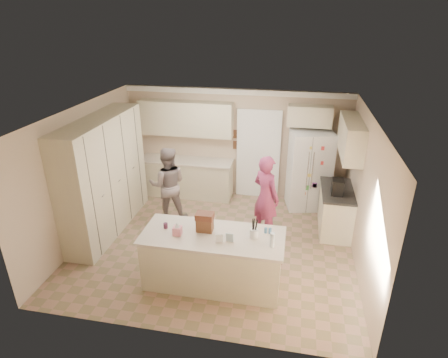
% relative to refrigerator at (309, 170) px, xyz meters
% --- Properties ---
extents(floor, '(5.20, 4.60, 0.02)m').
position_rel_refrigerator_xyz_m(floor, '(-1.74, -1.95, -0.91)').
color(floor, '#96715C').
rests_on(floor, ground).
extents(ceiling, '(5.20, 4.60, 0.02)m').
position_rel_refrigerator_xyz_m(ceiling, '(-1.74, -1.95, 1.71)').
color(ceiling, white).
rests_on(ceiling, wall_back).
extents(wall_back, '(5.20, 0.02, 2.60)m').
position_rel_refrigerator_xyz_m(wall_back, '(-1.74, 0.36, 0.40)').
color(wall_back, '#CCB396').
rests_on(wall_back, ground).
extents(wall_front, '(5.20, 0.02, 2.60)m').
position_rel_refrigerator_xyz_m(wall_front, '(-1.74, -4.26, 0.40)').
color(wall_front, '#CCB396').
rests_on(wall_front, ground).
extents(wall_left, '(0.02, 4.60, 2.60)m').
position_rel_refrigerator_xyz_m(wall_left, '(-4.35, -1.95, 0.40)').
color(wall_left, '#CCB396').
rests_on(wall_left, ground).
extents(wall_right, '(0.02, 4.60, 2.60)m').
position_rel_refrigerator_xyz_m(wall_right, '(0.87, -1.95, 0.40)').
color(wall_right, '#CCB396').
rests_on(wall_right, ground).
extents(crown_back, '(5.20, 0.08, 0.12)m').
position_rel_refrigerator_xyz_m(crown_back, '(-1.74, 0.31, 1.63)').
color(crown_back, white).
rests_on(crown_back, wall_back).
extents(pantry_bank, '(0.60, 2.60, 2.35)m').
position_rel_refrigerator_xyz_m(pantry_bank, '(-4.04, -1.75, 0.28)').
color(pantry_bank, beige).
rests_on(pantry_bank, floor).
extents(back_base_cab, '(2.20, 0.60, 0.88)m').
position_rel_refrigerator_xyz_m(back_base_cab, '(-2.89, 0.05, -0.46)').
color(back_base_cab, beige).
rests_on(back_base_cab, floor).
extents(back_countertop, '(2.24, 0.63, 0.04)m').
position_rel_refrigerator_xyz_m(back_countertop, '(-2.89, 0.04, 0.00)').
color(back_countertop, beige).
rests_on(back_countertop, back_base_cab).
extents(back_upper_cab, '(2.20, 0.35, 0.80)m').
position_rel_refrigerator_xyz_m(back_upper_cab, '(-2.89, 0.17, 1.00)').
color(back_upper_cab, beige).
rests_on(back_upper_cab, wall_back).
extents(doorway_opening, '(0.90, 0.06, 2.10)m').
position_rel_refrigerator_xyz_m(doorway_opening, '(-1.19, 0.33, 0.15)').
color(doorway_opening, black).
rests_on(doorway_opening, floor).
extents(doorway_casing, '(1.02, 0.03, 2.22)m').
position_rel_refrigerator_xyz_m(doorway_casing, '(-1.19, 0.29, 0.15)').
color(doorway_casing, white).
rests_on(doorway_casing, floor).
extents(wall_frame_upper, '(0.15, 0.02, 0.20)m').
position_rel_refrigerator_xyz_m(wall_frame_upper, '(-1.72, 0.32, 0.65)').
color(wall_frame_upper, brown).
rests_on(wall_frame_upper, wall_back).
extents(wall_frame_lower, '(0.15, 0.02, 0.20)m').
position_rel_refrigerator_xyz_m(wall_frame_lower, '(-1.72, 0.32, 0.38)').
color(wall_frame_lower, brown).
rests_on(wall_frame_lower, wall_back).
extents(refrigerator, '(1.02, 0.87, 1.80)m').
position_rel_refrigerator_xyz_m(refrigerator, '(0.00, 0.00, 0.00)').
color(refrigerator, white).
rests_on(refrigerator, floor).
extents(fridge_seam, '(0.02, 0.02, 1.78)m').
position_rel_refrigerator_xyz_m(fridge_seam, '(0.00, -0.35, 0.00)').
color(fridge_seam, gray).
rests_on(fridge_seam, refrigerator).
extents(fridge_dispenser, '(0.22, 0.03, 0.35)m').
position_rel_refrigerator_xyz_m(fridge_dispenser, '(-0.22, -0.37, 0.25)').
color(fridge_dispenser, black).
rests_on(fridge_dispenser, refrigerator).
extents(fridge_handle_l, '(0.02, 0.02, 0.85)m').
position_rel_refrigerator_xyz_m(fridge_handle_l, '(-0.05, -0.37, 0.15)').
color(fridge_handle_l, silver).
rests_on(fridge_handle_l, refrigerator).
extents(fridge_handle_r, '(0.02, 0.02, 0.85)m').
position_rel_refrigerator_xyz_m(fridge_handle_r, '(0.05, -0.37, 0.15)').
color(fridge_handle_r, silver).
rests_on(fridge_handle_r, refrigerator).
extents(over_fridge_cab, '(0.95, 0.35, 0.45)m').
position_rel_refrigerator_xyz_m(over_fridge_cab, '(-0.09, 0.17, 1.20)').
color(over_fridge_cab, beige).
rests_on(over_fridge_cab, wall_back).
extents(right_base_cab, '(0.60, 1.20, 0.88)m').
position_rel_refrigerator_xyz_m(right_base_cab, '(0.56, -0.95, -0.46)').
color(right_base_cab, beige).
rests_on(right_base_cab, floor).
extents(right_countertop, '(0.63, 1.24, 0.04)m').
position_rel_refrigerator_xyz_m(right_countertop, '(0.55, -0.95, 0.00)').
color(right_countertop, '#2D2B28').
rests_on(right_countertop, right_base_cab).
extents(right_upper_cab, '(0.35, 1.50, 0.70)m').
position_rel_refrigerator_xyz_m(right_upper_cab, '(0.68, -0.75, 1.05)').
color(right_upper_cab, beige).
rests_on(right_upper_cab, wall_right).
extents(coffee_maker, '(0.22, 0.28, 0.30)m').
position_rel_refrigerator_xyz_m(coffee_maker, '(0.51, -1.15, 0.17)').
color(coffee_maker, black).
rests_on(coffee_maker, right_countertop).
extents(island_base, '(2.20, 0.90, 0.88)m').
position_rel_refrigerator_xyz_m(island_base, '(-1.54, -3.05, -0.46)').
color(island_base, beige).
rests_on(island_base, floor).
extents(island_top, '(2.28, 0.96, 0.05)m').
position_rel_refrigerator_xyz_m(island_top, '(-1.54, -3.05, 0.00)').
color(island_top, beige).
rests_on(island_top, island_base).
extents(utensil_crock, '(0.13, 0.13, 0.15)m').
position_rel_refrigerator_xyz_m(utensil_crock, '(-0.89, -3.00, 0.10)').
color(utensil_crock, white).
rests_on(utensil_crock, island_top).
extents(tissue_box, '(0.13, 0.13, 0.14)m').
position_rel_refrigerator_xyz_m(tissue_box, '(-2.09, -3.15, 0.10)').
color(tissue_box, pink).
rests_on(tissue_box, island_top).
extents(tissue_plume, '(0.08, 0.08, 0.08)m').
position_rel_refrigerator_xyz_m(tissue_plume, '(-2.09, -3.15, 0.20)').
color(tissue_plume, white).
rests_on(tissue_plume, tissue_box).
extents(dollhouse_body, '(0.26, 0.18, 0.22)m').
position_rel_refrigerator_xyz_m(dollhouse_body, '(-1.69, -2.95, 0.14)').
color(dollhouse_body, brown).
rests_on(dollhouse_body, island_top).
extents(dollhouse_roof, '(0.28, 0.20, 0.10)m').
position_rel_refrigerator_xyz_m(dollhouse_roof, '(-1.69, -2.95, 0.30)').
color(dollhouse_roof, '#592D1E').
rests_on(dollhouse_roof, dollhouse_body).
extents(jam_jar, '(0.07, 0.07, 0.09)m').
position_rel_refrigerator_xyz_m(jam_jar, '(-2.34, -3.00, 0.07)').
color(jam_jar, '#59263F').
rests_on(jam_jar, island_top).
extents(greeting_card_a, '(0.12, 0.06, 0.16)m').
position_rel_refrigerator_xyz_m(greeting_card_a, '(-1.39, -3.25, 0.11)').
color(greeting_card_a, white).
rests_on(greeting_card_a, island_top).
extents(greeting_card_b, '(0.12, 0.05, 0.16)m').
position_rel_refrigerator_xyz_m(greeting_card_b, '(-1.24, -3.20, 0.11)').
color(greeting_card_b, silver).
rests_on(greeting_card_b, island_top).
extents(water_bottle, '(0.07, 0.07, 0.24)m').
position_rel_refrigerator_xyz_m(water_bottle, '(-0.59, -3.20, 0.14)').
color(water_bottle, silver).
rests_on(water_bottle, island_top).
extents(shaker_salt, '(0.05, 0.05, 0.09)m').
position_rel_refrigerator_xyz_m(shaker_salt, '(-0.72, -2.83, 0.07)').
color(shaker_salt, teal).
rests_on(shaker_salt, island_top).
extents(shaker_pepper, '(0.05, 0.05, 0.09)m').
position_rel_refrigerator_xyz_m(shaker_pepper, '(-0.65, -2.83, 0.07)').
color(shaker_pepper, teal).
rests_on(shaker_pepper, island_top).
extents(teen_boy, '(0.93, 0.81, 1.64)m').
position_rel_refrigerator_xyz_m(teen_boy, '(-2.94, -1.17, -0.08)').
color(teen_boy, gray).
rests_on(teen_boy, floor).
extents(teen_girl, '(0.74, 0.71, 1.71)m').
position_rel_refrigerator_xyz_m(teen_girl, '(-0.84, -1.42, -0.05)').
color(teen_girl, '#B23F4C').
rests_on(teen_girl, floor).
extents(fridge_magnets, '(0.76, 0.02, 1.44)m').
position_rel_refrigerator_xyz_m(fridge_magnets, '(0.00, -0.36, 0.00)').
color(fridge_magnets, tan).
rests_on(fridge_magnets, refrigerator).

